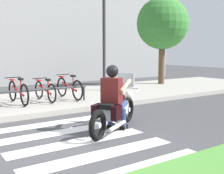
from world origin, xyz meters
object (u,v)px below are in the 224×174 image
(bicycle_4, at_px, (18,92))
(bicycle_5, at_px, (45,91))
(rider, at_px, (113,94))
(bicycle_6, at_px, (69,88))
(street_lamp, at_px, (104,28))
(motorcycle, at_px, (115,110))
(tree_near_rack, at_px, (162,24))

(bicycle_4, relative_size, bicycle_5, 1.08)
(rider, relative_size, bicycle_6, 0.83)
(bicycle_5, xyz_separation_m, bicycle_6, (0.83, -0.00, 0.03))
(bicycle_4, height_order, street_lamp, street_lamp)
(rider, distance_m, bicycle_4, 3.71)
(street_lamp, bearing_deg, rider, -120.38)
(motorcycle, distance_m, bicycle_6, 3.57)
(motorcycle, xyz_separation_m, bicycle_6, (0.60, 3.52, 0.06))
(bicycle_5, distance_m, bicycle_6, 0.83)
(bicycle_4, height_order, bicycle_5, bicycle_4)
(bicycle_4, relative_size, tree_near_rack, 0.40)
(bicycle_5, relative_size, street_lamp, 0.36)
(bicycle_4, distance_m, street_lamp, 4.41)
(bicycle_5, bearing_deg, bicycle_6, -0.08)
(motorcycle, relative_size, bicycle_4, 1.15)
(tree_near_rack, bearing_deg, rider, -141.06)
(bicycle_6, bearing_deg, bicycle_4, 180.00)
(motorcycle, distance_m, bicycle_4, 3.68)
(bicycle_4, bearing_deg, tree_near_rack, 11.56)
(bicycle_4, relative_size, street_lamp, 0.39)
(motorcycle, height_order, rider, rider)
(rider, relative_size, street_lamp, 0.33)
(rider, relative_size, tree_near_rack, 0.34)
(rider, distance_m, tree_near_rack, 8.32)
(bicycle_6, xyz_separation_m, street_lamp, (2.06, 1.08, 2.10))
(motorcycle, distance_m, street_lamp, 5.74)
(motorcycle, relative_size, tree_near_rack, 0.46)
(bicycle_5, distance_m, tree_near_rack, 7.04)
(motorcycle, xyz_separation_m, street_lamp, (2.65, 4.61, 2.16))
(rider, height_order, bicycle_5, rider)
(bicycle_5, bearing_deg, street_lamp, 20.50)
(rider, bearing_deg, street_lamp, 59.62)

